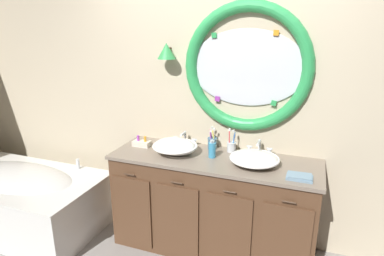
# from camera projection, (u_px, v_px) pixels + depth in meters

# --- Properties ---
(back_wall_assembly) EXTENTS (6.40, 0.26, 2.60)m
(back_wall_assembly) POSITION_uv_depth(u_px,v_px,m) (221.00, 101.00, 3.05)
(back_wall_assembly) COLOR beige
(back_wall_assembly) RESTS_ON ground_plane
(vanity_counter) EXTENTS (1.81, 0.63, 0.91)m
(vanity_counter) POSITION_uv_depth(u_px,v_px,m) (213.00, 204.00, 3.00)
(vanity_counter) COLOR brown
(vanity_counter) RESTS_ON ground_plane
(bathtub) EXTENTS (1.73, 0.92, 0.66)m
(bathtub) POSITION_uv_depth(u_px,v_px,m) (19.00, 196.00, 3.39)
(bathtub) COLOR white
(bathtub) RESTS_ON ground_plane
(sink_basin_left) EXTENTS (0.40, 0.40, 0.14)m
(sink_basin_left) POSITION_uv_depth(u_px,v_px,m) (175.00, 146.00, 2.94)
(sink_basin_left) COLOR white
(sink_basin_left) RESTS_ON vanity_counter
(sink_basin_right) EXTENTS (0.41, 0.41, 0.11)m
(sink_basin_right) POSITION_uv_depth(u_px,v_px,m) (254.00, 159.00, 2.71)
(sink_basin_right) COLOR white
(sink_basin_right) RESTS_ON vanity_counter
(faucet_set_left) EXTENTS (0.24, 0.13, 0.14)m
(faucet_set_left) POSITION_uv_depth(u_px,v_px,m) (185.00, 139.00, 3.16)
(faucet_set_left) COLOR silver
(faucet_set_left) RESTS_ON vanity_counter
(faucet_set_right) EXTENTS (0.23, 0.15, 0.14)m
(faucet_set_right) POSITION_uv_depth(u_px,v_px,m) (259.00, 148.00, 2.92)
(faucet_set_right) COLOR silver
(faucet_set_right) RESTS_ON vanity_counter
(toothbrush_holder_left) EXTENTS (0.09, 0.09, 0.21)m
(toothbrush_holder_left) POSITION_uv_depth(u_px,v_px,m) (212.00, 143.00, 3.06)
(toothbrush_holder_left) COLOR slate
(toothbrush_holder_left) RESTS_ON vanity_counter
(toothbrush_holder_right) EXTENTS (0.09, 0.09, 0.22)m
(toothbrush_holder_right) POSITION_uv_depth(u_px,v_px,m) (231.00, 146.00, 2.99)
(toothbrush_holder_right) COLOR silver
(toothbrush_holder_right) RESTS_ON vanity_counter
(soap_dispenser) EXTENTS (0.06, 0.07, 0.16)m
(soap_dispenser) POSITION_uv_depth(u_px,v_px,m) (212.00, 150.00, 2.86)
(soap_dispenser) COLOR #388EBC
(soap_dispenser) RESTS_ON vanity_counter
(folded_hand_towel) EXTENTS (0.19, 0.13, 0.03)m
(folded_hand_towel) POSITION_uv_depth(u_px,v_px,m) (300.00, 177.00, 2.47)
(folded_hand_towel) COLOR #7593A8
(folded_hand_towel) RESTS_ON vanity_counter
(toiletry_basket) EXTENTS (0.17, 0.09, 0.10)m
(toiletry_basket) POSITION_uv_depth(u_px,v_px,m) (142.00, 143.00, 3.14)
(toiletry_basket) COLOR beige
(toiletry_basket) RESTS_ON vanity_counter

